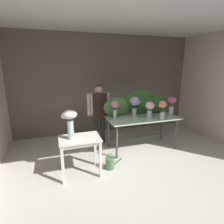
{
  "coord_description": "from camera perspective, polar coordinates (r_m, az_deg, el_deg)",
  "views": [
    {
      "loc": [
        -1.51,
        -1.9,
        2.05
      ],
      "look_at": [
        -0.37,
        1.64,
        1.07
      ],
      "focal_mm": 28.67,
      "sensor_mm": 36.0,
      "label": 1
    }
  ],
  "objects": [
    {
      "name": "ground_plane",
      "position": [
        4.42,
        4.38,
        -12.94
      ],
      "size": [
        7.53,
        7.53,
        0.0
      ],
      "primitive_type": "plane",
      "color": "beige"
    },
    {
      "name": "wall_back",
      "position": [
        5.56,
        -2.04,
        8.68
      ],
      "size": [
        5.59,
        0.12,
        2.93
      ],
      "primitive_type": "cube",
      "color": "#706656",
      "rests_on": "ground"
    },
    {
      "name": "wall_right",
      "position": [
        5.65,
        32.18,
        6.54
      ],
      "size": [
        0.12,
        3.54,
        2.93
      ],
      "primitive_type": "cube",
      "color": "beige",
      "rests_on": "ground"
    },
    {
      "name": "ceiling_slab",
      "position": [
        4.03,
        5.32,
        28.12
      ],
      "size": [
        5.71,
        3.54,
        0.12
      ],
      "primitive_type": "cube",
      "color": "silver",
      "rests_on": "wall_back"
    },
    {
      "name": "display_table_glass",
      "position": [
        4.5,
        9.63,
        -3.32
      ],
      "size": [
        1.76,
        0.83,
        0.81
      ],
      "color": "silver",
      "rests_on": "ground"
    },
    {
      "name": "side_table_white",
      "position": [
        3.44,
        -10.23,
        -9.74
      ],
      "size": [
        0.76,
        0.53,
        0.75
      ],
      "color": "silver",
      "rests_on": "ground"
    },
    {
      "name": "florist",
      "position": [
        4.6,
        -4.18,
        1.06
      ],
      "size": [
        0.61,
        0.24,
        1.56
      ],
      "color": "#232328",
      "rests_on": "ground"
    },
    {
      "name": "foliage_backdrop",
      "position": [
        4.68,
        9.04,
        2.54
      ],
      "size": [
        1.83,
        0.31,
        0.63
      ],
      "color": "#477F3D",
      "rests_on": "display_table_glass"
    },
    {
      "name": "vase_blush_freesia",
      "position": [
        4.36,
        11.92,
        1.15
      ],
      "size": [
        0.22,
        0.22,
        0.4
      ],
      "color": "silver",
      "rests_on": "display_table_glass"
    },
    {
      "name": "vase_lilac_snapdragons",
      "position": [
        4.4,
        7.22,
        2.59
      ],
      "size": [
        0.27,
        0.24,
        0.51
      ],
      "color": "silver",
      "rests_on": "display_table_glass"
    },
    {
      "name": "vase_rosy_ranunculus",
      "position": [
        4.17,
        0.97,
        1.39
      ],
      "size": [
        0.19,
        0.19,
        0.45
      ],
      "color": "silver",
      "rests_on": "display_table_glass"
    },
    {
      "name": "vase_coral_peonies",
      "position": [
        4.33,
        15.83,
        1.2
      ],
      "size": [
        0.23,
        0.19,
        0.45
      ],
      "color": "silver",
      "rests_on": "display_table_glass"
    },
    {
      "name": "vase_fuchsia_lilies",
      "position": [
        4.74,
        18.46,
        2.44
      ],
      "size": [
        0.21,
        0.21,
        0.48
      ],
      "color": "silver",
      "rests_on": "display_table_glass"
    },
    {
      "name": "vase_white_roses_tall",
      "position": [
        3.26,
        -13.29,
        -2.58
      ],
      "size": [
        0.28,
        0.26,
        0.54
      ],
      "color": "silver",
      "rests_on": "side_table_white"
    },
    {
      "name": "watering_can",
      "position": [
        3.77,
        -0.6,
        -15.93
      ],
      "size": [
        0.35,
        0.18,
        0.34
      ],
      "color": "#4C704C",
      "rests_on": "ground"
    }
  ]
}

